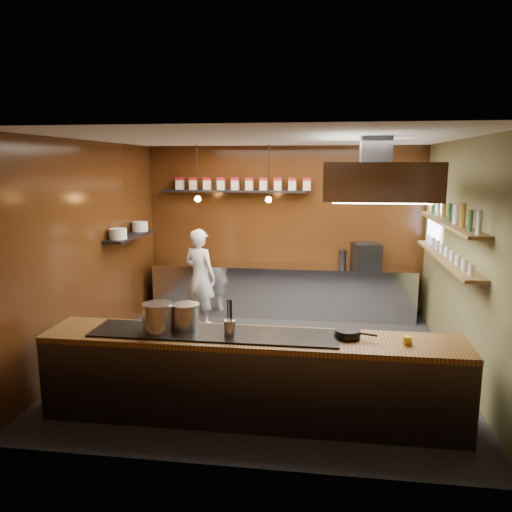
% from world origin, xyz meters
% --- Properties ---
extents(floor, '(5.00, 5.00, 0.00)m').
position_xyz_m(floor, '(0.00, 0.00, 0.00)').
color(floor, black).
rests_on(floor, ground).
extents(back_wall, '(5.00, 0.00, 5.00)m').
position_xyz_m(back_wall, '(0.00, 2.50, 1.50)').
color(back_wall, '#311809').
rests_on(back_wall, ground).
extents(left_wall, '(0.00, 5.00, 5.00)m').
position_xyz_m(left_wall, '(-2.50, 0.00, 1.50)').
color(left_wall, '#311809').
rests_on(left_wall, ground).
extents(right_wall, '(0.00, 5.00, 5.00)m').
position_xyz_m(right_wall, '(2.50, 0.00, 1.50)').
color(right_wall, brown).
rests_on(right_wall, ground).
extents(ceiling, '(5.00, 5.00, 0.00)m').
position_xyz_m(ceiling, '(0.00, 0.00, 3.00)').
color(ceiling, silver).
rests_on(ceiling, back_wall).
extents(window_pane, '(0.00, 1.00, 1.00)m').
position_xyz_m(window_pane, '(2.45, 1.70, 1.90)').
color(window_pane, white).
rests_on(window_pane, right_wall).
extents(prep_counter, '(4.60, 0.65, 0.90)m').
position_xyz_m(prep_counter, '(0.00, 2.17, 0.45)').
color(prep_counter, silver).
rests_on(prep_counter, floor).
extents(pass_counter, '(4.40, 0.72, 0.94)m').
position_xyz_m(pass_counter, '(-0.00, -1.60, 0.47)').
color(pass_counter, '#38383D').
rests_on(pass_counter, floor).
extents(tin_shelf, '(2.60, 0.26, 0.04)m').
position_xyz_m(tin_shelf, '(-0.90, 2.36, 2.20)').
color(tin_shelf, black).
rests_on(tin_shelf, back_wall).
extents(plate_shelf, '(0.30, 1.40, 0.04)m').
position_xyz_m(plate_shelf, '(-2.34, 1.00, 1.55)').
color(plate_shelf, black).
rests_on(plate_shelf, left_wall).
extents(bottle_shelf_upper, '(0.26, 2.80, 0.04)m').
position_xyz_m(bottle_shelf_upper, '(2.34, 0.30, 1.92)').
color(bottle_shelf_upper, brown).
rests_on(bottle_shelf_upper, right_wall).
extents(bottle_shelf_lower, '(0.26, 2.80, 0.04)m').
position_xyz_m(bottle_shelf_lower, '(2.34, 0.30, 1.45)').
color(bottle_shelf_lower, brown).
rests_on(bottle_shelf_lower, right_wall).
extents(extractor_hood, '(1.20, 2.00, 0.72)m').
position_xyz_m(extractor_hood, '(1.30, -0.40, 2.51)').
color(extractor_hood, '#38383D').
rests_on(extractor_hood, ceiling).
extents(pendant_left, '(0.10, 0.10, 0.95)m').
position_xyz_m(pendant_left, '(-1.40, 1.70, 2.15)').
color(pendant_left, black).
rests_on(pendant_left, ceiling).
extents(pendant_right, '(0.10, 0.10, 0.95)m').
position_xyz_m(pendant_right, '(-0.20, 1.70, 2.15)').
color(pendant_right, black).
rests_on(pendant_right, ceiling).
extents(storage_tins, '(2.43, 0.13, 0.22)m').
position_xyz_m(storage_tins, '(-0.75, 2.36, 2.33)').
color(storage_tins, beige).
rests_on(storage_tins, tin_shelf).
extents(plate_stacks, '(0.26, 1.16, 0.16)m').
position_xyz_m(plate_stacks, '(-2.34, 1.00, 1.65)').
color(plate_stacks, silver).
rests_on(plate_stacks, plate_shelf).
extents(bottles, '(0.06, 2.66, 0.24)m').
position_xyz_m(bottles, '(2.34, 0.30, 2.06)').
color(bottles, silver).
rests_on(bottles, bottle_shelf_upper).
extents(wine_glasses, '(0.07, 2.37, 0.13)m').
position_xyz_m(wine_glasses, '(2.34, 0.30, 1.53)').
color(wine_glasses, silver).
rests_on(wine_glasses, bottle_shelf_lower).
extents(stockpot_large, '(0.41, 0.41, 0.31)m').
position_xyz_m(stockpot_large, '(-0.99, -1.66, 1.09)').
color(stockpot_large, '#B5B7BC').
rests_on(stockpot_large, pass_counter).
extents(stockpot_small, '(0.36, 0.36, 0.27)m').
position_xyz_m(stockpot_small, '(-0.72, -1.52, 1.08)').
color(stockpot_small, '#B6B8BD').
rests_on(stockpot_small, pass_counter).
extents(utensil_crock, '(0.14, 0.14, 0.16)m').
position_xyz_m(utensil_crock, '(-0.21, -1.68, 1.02)').
color(utensil_crock, silver).
rests_on(utensil_crock, pass_counter).
extents(frying_pan, '(0.43, 0.27, 0.07)m').
position_xyz_m(frying_pan, '(0.99, -1.53, 0.97)').
color(frying_pan, black).
rests_on(frying_pan, pass_counter).
extents(butter_jar, '(0.10, 0.10, 0.08)m').
position_xyz_m(butter_jar, '(1.57, -1.63, 0.96)').
color(butter_jar, gold).
rests_on(butter_jar, pass_counter).
extents(espresso_machine, '(0.52, 0.50, 0.44)m').
position_xyz_m(espresso_machine, '(1.45, 2.14, 1.12)').
color(espresso_machine, black).
rests_on(espresso_machine, prep_counter).
extents(chef, '(0.70, 0.60, 1.63)m').
position_xyz_m(chef, '(-1.32, 1.42, 0.82)').
color(chef, silver).
rests_on(chef, floor).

